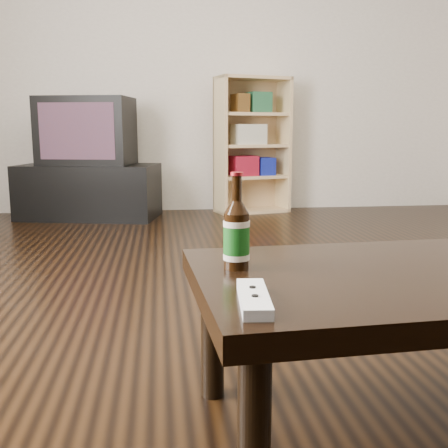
{
  "coord_description": "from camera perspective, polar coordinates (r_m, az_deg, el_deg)",
  "views": [
    {
      "loc": [
        -0.5,
        -1.87,
        0.74
      ],
      "look_at": [
        -0.35,
        -0.66,
        0.52
      ],
      "focal_mm": 42.0,
      "sensor_mm": 36.0,
      "label": 1
    }
  ],
  "objects": [
    {
      "name": "bookshelf",
      "position": [
        4.76,
        2.9,
        8.8
      ],
      "size": [
        0.7,
        0.44,
        1.2
      ],
      "rotation": [
        0.0,
        0.0,
        0.25
      ],
      "color": "tan",
      "rests_on": "floor"
    },
    {
      "name": "coffee_table",
      "position": [
        1.36,
        20.66,
        -6.85
      ],
      "size": [
        1.12,
        0.7,
        0.41
      ],
      "rotation": [
        0.0,
        0.0,
        0.06
      ],
      "color": "black",
      "rests_on": "floor"
    },
    {
      "name": "tv",
      "position": [
        4.55,
        -14.72,
        9.75
      ],
      "size": [
        0.82,
        0.61,
        0.55
      ],
      "rotation": [
        0.0,
        0.0,
        -0.21
      ],
      "color": "black",
      "rests_on": "tv_stand"
    },
    {
      "name": "beer_bottle",
      "position": [
        1.25,
        1.37,
        -1.23
      ],
      "size": [
        0.08,
        0.08,
        0.23
      ],
      "rotation": [
        0.0,
        0.0,
        -0.35
      ],
      "color": "black",
      "rests_on": "coffee_table"
    },
    {
      "name": "floor",
      "position": [
        2.07,
        7.69,
        -10.9
      ],
      "size": [
        5.0,
        6.0,
        0.01
      ],
      "primitive_type": "cube",
      "color": "black",
      "rests_on": "ground"
    },
    {
      "name": "remote",
      "position": [
        1.02,
        3.27,
        -8.07
      ],
      "size": [
        0.07,
        0.2,
        0.02
      ],
      "rotation": [
        0.0,
        0.0,
        -0.09
      ],
      "color": "white",
      "rests_on": "coffee_table"
    },
    {
      "name": "tv_stand",
      "position": [
        4.58,
        -14.43,
        3.47
      ],
      "size": [
        1.22,
        0.79,
        0.45
      ],
      "primitive_type": "cube",
      "rotation": [
        0.0,
        0.0,
        -0.21
      ],
      "color": "black",
      "rests_on": "floor"
    },
    {
      "name": "wall_back",
      "position": [
        4.94,
        -1.15,
        17.32
      ],
      "size": [
        5.0,
        0.02,
        2.7
      ],
      "primitive_type": "cube",
      "color": "beige",
      "rests_on": "ground"
    }
  ]
}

